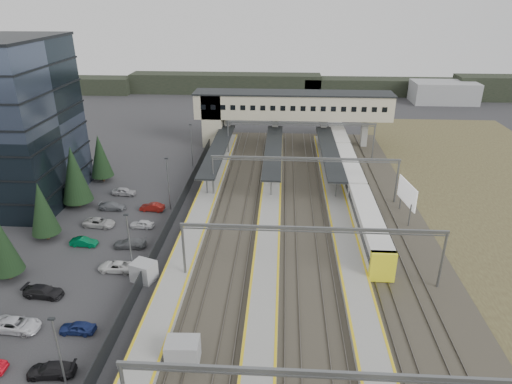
# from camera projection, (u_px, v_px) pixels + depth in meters

# --- Properties ---
(ground) EXTENTS (220.00, 220.00, 0.00)m
(ground) POSITION_uv_depth(u_px,v_px,m) (213.00, 244.00, 59.00)
(ground) COLOR #2B2B2D
(ground) RESTS_ON ground
(conifer_row) EXTENTS (4.42, 49.82, 9.50)m
(conifer_row) POSITION_uv_depth(u_px,v_px,m) (26.00, 220.00, 54.74)
(conifer_row) COLOR black
(conifer_row) RESTS_ON ground
(car_park) EXTENTS (10.47, 44.25, 1.28)m
(car_park) POSITION_uv_depth(u_px,v_px,m) (81.00, 274.00, 51.65)
(car_park) COLOR #BCBCC0
(car_park) RESTS_ON ground
(lampposts) EXTENTS (0.50, 53.25, 8.07)m
(lampposts) POSITION_uv_depth(u_px,v_px,m) (152.00, 208.00, 58.83)
(lampposts) COLOR slate
(lampposts) RESTS_ON ground
(fence) EXTENTS (0.08, 90.00, 2.00)m
(fence) POSITION_uv_depth(u_px,v_px,m) (172.00, 218.00, 63.52)
(fence) COLOR #26282B
(fence) RESTS_ON ground
(relay_cabin_near) EXTENTS (2.99, 2.25, 2.41)m
(relay_cabin_near) POSITION_uv_depth(u_px,v_px,m) (183.00, 352.00, 39.67)
(relay_cabin_near) COLOR gray
(relay_cabin_near) RESTS_ON ground
(relay_cabin_far) EXTENTS (3.05, 2.80, 2.28)m
(relay_cabin_far) POSITION_uv_depth(u_px,v_px,m) (144.00, 271.00, 51.22)
(relay_cabin_far) COLOR gray
(relay_cabin_far) RESTS_ON ground
(rail_corridor) EXTENTS (34.00, 90.00, 0.92)m
(rail_corridor) POSITION_uv_depth(u_px,v_px,m) (286.00, 226.00, 62.93)
(rail_corridor) COLOR #38342A
(rail_corridor) RESTS_ON ground
(canopies) EXTENTS (23.10, 30.00, 3.28)m
(canopies) POSITION_uv_depth(u_px,v_px,m) (273.00, 150.00, 81.67)
(canopies) COLOR black
(canopies) RESTS_ON ground
(footbridge) EXTENTS (40.40, 6.40, 11.20)m
(footbridge) POSITION_uv_depth(u_px,v_px,m) (279.00, 108.00, 93.70)
(footbridge) COLOR beige
(footbridge) RESTS_ON ground
(gantries) EXTENTS (28.40, 62.28, 7.17)m
(gantries) POSITION_uv_depth(u_px,v_px,m) (308.00, 195.00, 58.64)
(gantries) COLOR slate
(gantries) RESTS_ON ground
(train) EXTENTS (2.85, 59.44, 3.58)m
(train) POSITION_uv_depth(u_px,v_px,m) (349.00, 171.00, 77.01)
(train) COLOR silver
(train) RESTS_ON ground
(billboard) EXTENTS (1.03, 6.35, 5.51)m
(billboard) POSITION_uv_depth(u_px,v_px,m) (407.00, 194.00, 64.25)
(billboard) COLOR slate
(billboard) RESTS_ON ground
(treeline_far) EXTENTS (170.00, 19.00, 7.00)m
(treeline_far) POSITION_uv_depth(u_px,v_px,m) (333.00, 86.00, 140.71)
(treeline_far) COLOR black
(treeline_far) RESTS_ON ground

